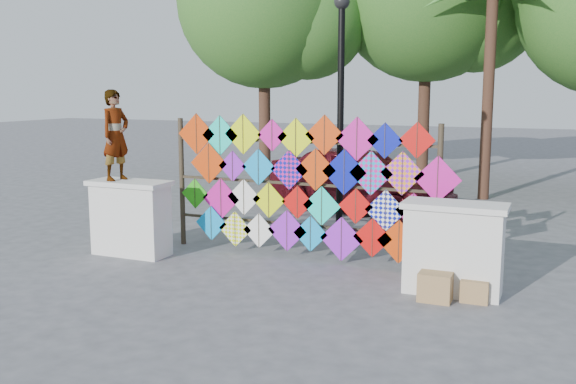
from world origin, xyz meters
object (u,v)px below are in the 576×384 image
(sedan, at_px, (359,178))
(lamppost, at_px, (341,96))
(kite_rack, at_px, (304,186))
(vendor_woman, at_px, (116,135))

(sedan, height_order, lamppost, lamppost)
(kite_rack, distance_m, vendor_woman, 3.29)
(kite_rack, bearing_deg, vendor_woman, -163.17)
(sedan, bearing_deg, vendor_woman, 169.82)
(kite_rack, height_order, vendor_woman, vendor_woman)
(vendor_woman, xyz_separation_m, lamppost, (3.25, 2.20, 0.65))
(vendor_woman, height_order, sedan, vendor_woman)
(sedan, relative_size, lamppost, 1.00)
(sedan, bearing_deg, lamppost, -153.72)
(kite_rack, xyz_separation_m, sedan, (-0.41, 4.51, -0.47))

